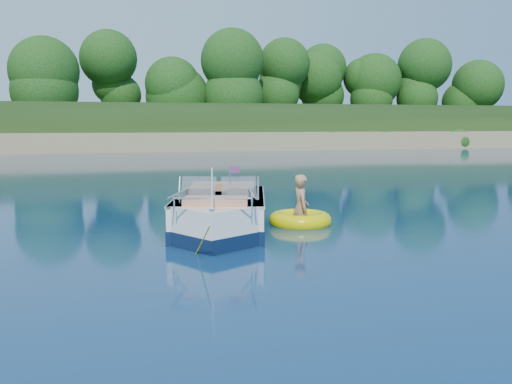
{
  "coord_description": "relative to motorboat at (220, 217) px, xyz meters",
  "views": [
    {
      "loc": [
        -3.11,
        -11.19,
        2.3
      ],
      "look_at": [
        0.0,
        0.34,
        0.85
      ],
      "focal_mm": 40.0,
      "sensor_mm": 36.0,
      "label": 1
    }
  ],
  "objects": [
    {
      "name": "ground",
      "position": [
        0.76,
        -0.42,
        -0.34
      ],
      "size": [
        160.0,
        160.0,
        0.0
      ],
      "primitive_type": "plane",
      "color": "#091C3F",
      "rests_on": "ground"
    },
    {
      "name": "shoreline",
      "position": [
        0.76,
        63.35,
        0.64
      ],
      "size": [
        170.0,
        59.0,
        6.0
      ],
      "color": "#988158",
      "rests_on": "ground"
    },
    {
      "name": "treeline",
      "position": [
        0.8,
        40.59,
        5.21
      ],
      "size": [
        150.0,
        7.12,
        8.19
      ],
      "color": "black",
      "rests_on": "ground"
    },
    {
      "name": "motorboat",
      "position": [
        0.0,
        0.0,
        0.0
      ],
      "size": [
        2.71,
        5.1,
        1.73
      ],
      "rotation": [
        0.0,
        0.0,
        -0.27
      ],
      "color": "white",
      "rests_on": "ground"
    },
    {
      "name": "tow_tube",
      "position": [
        1.97,
        0.52,
        -0.24
      ],
      "size": [
        1.68,
        1.68,
        0.38
      ],
      "rotation": [
        0.0,
        0.0,
        0.2
      ],
      "color": "#EAD800",
      "rests_on": "ground"
    },
    {
      "name": "boy",
      "position": [
        1.98,
        0.54,
        -0.34
      ],
      "size": [
        0.42,
        0.87,
        1.67
      ],
      "primitive_type": "imported",
      "rotation": [
        0.0,
        -0.17,
        1.52
      ],
      "color": "tan",
      "rests_on": "ground"
    }
  ]
}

